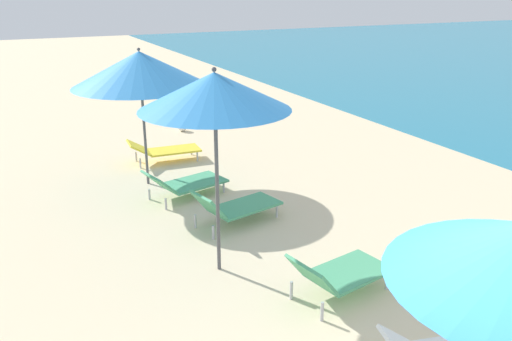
% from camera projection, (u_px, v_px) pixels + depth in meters
% --- Properties ---
extents(umbrella_second, '(1.90, 1.90, 2.74)m').
position_uv_depth(umbrella_second, '(215.00, 91.00, 6.37)').
color(umbrella_second, '#4C4C51').
rests_on(umbrella_second, ground).
extents(lounger_second_shoreside, '(1.55, 0.91, 0.66)m').
position_uv_depth(lounger_second_shoreside, '(235.00, 206.00, 8.46)').
color(lounger_second_shoreside, '#4CA572').
rests_on(lounger_second_shoreside, ground).
extents(lounger_second_inland, '(1.40, 0.88, 0.63)m').
position_uv_depth(lounger_second_inland, '(338.00, 273.00, 6.47)').
color(lounger_second_inland, '#4CA572').
rests_on(lounger_second_inland, ground).
extents(umbrella_farthest, '(2.50, 2.50, 2.61)m').
position_uv_depth(umbrella_farthest, '(140.00, 69.00, 9.53)').
color(umbrella_farthest, '#4C4C51').
rests_on(umbrella_farthest, ground).
extents(lounger_farthest_shoreside, '(1.57, 0.69, 0.52)m').
position_uv_depth(lounger_farthest_shoreside, '(164.00, 150.00, 11.46)').
color(lounger_farthest_shoreside, yellow).
rests_on(lounger_farthest_shoreside, ground).
extents(lounger_farthest_inland, '(1.58, 1.01, 0.58)m').
position_uv_depth(lounger_farthest_inland, '(184.00, 183.00, 9.54)').
color(lounger_farthest_inland, '#4CA572').
rests_on(lounger_farthest_inland, ground).
extents(beach_ball, '(0.25, 0.25, 0.25)m').
position_uv_depth(beach_ball, '(182.00, 127.00, 13.91)').
color(beach_ball, white).
rests_on(beach_ball, ground).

